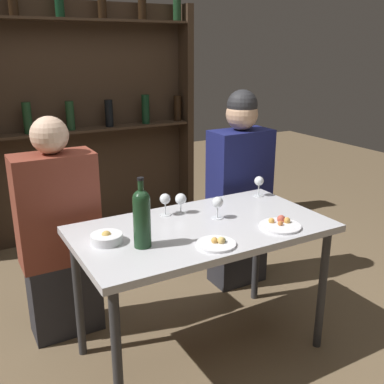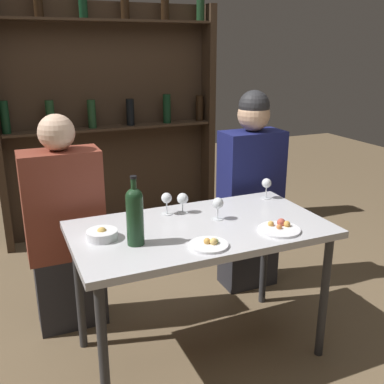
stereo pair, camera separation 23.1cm
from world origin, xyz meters
name	(u,v)px [view 1 (the left image)]	position (x,y,z in m)	size (l,w,h in m)	color
ground_plane	(201,349)	(0.00, 0.00, 0.00)	(10.00, 10.00, 0.00)	brown
dining_table	(202,239)	(0.00, 0.00, 0.67)	(1.29, 0.70, 0.74)	silver
wine_rack_wall	(87,116)	(0.00, 1.88, 1.05)	(1.87, 0.21, 2.07)	#38281C
wine_bottle	(142,216)	(-0.36, -0.08, 0.89)	(0.08, 0.08, 0.32)	#19381E
wine_glass_0	(165,200)	(-0.10, 0.23, 0.82)	(0.06, 0.06, 0.12)	silver
wine_glass_1	(218,203)	(0.12, 0.05, 0.82)	(0.06, 0.06, 0.12)	silver
wine_glass_2	(259,182)	(0.54, 0.24, 0.83)	(0.06, 0.06, 0.12)	silver
wine_glass_3	(181,200)	(-0.01, 0.21, 0.82)	(0.06, 0.06, 0.11)	silver
food_plate_0	(217,243)	(-0.06, -0.23, 0.75)	(0.18, 0.18, 0.04)	white
food_plate_1	(280,225)	(0.34, -0.20, 0.75)	(0.21, 0.21, 0.05)	white
snack_bowl	(107,238)	(-0.49, 0.04, 0.76)	(0.15, 0.15, 0.06)	white
seated_person_left	(59,237)	(-0.59, 0.55, 0.59)	(0.43, 0.22, 1.27)	#26262B
seated_person_right	(239,193)	(0.62, 0.55, 0.66)	(0.40, 0.22, 1.35)	#26262B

